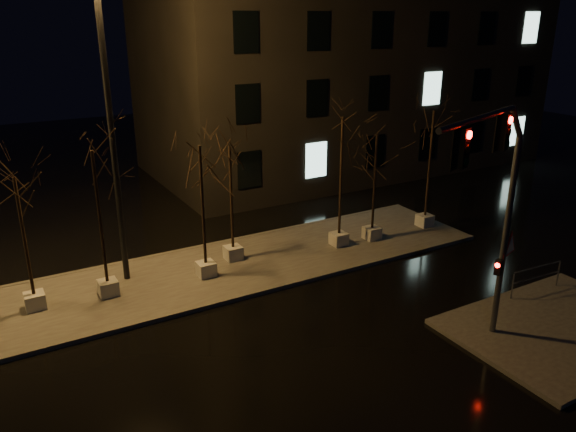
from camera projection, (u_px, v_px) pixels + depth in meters
ground at (305, 342)px, 17.41m from camera, size 90.00×90.00×0.00m
median at (227, 268)px, 22.29m from camera, size 22.00×5.00×0.15m
sidewalk_corner at (561, 328)px, 18.05m from camera, size 7.00×5.00×0.15m
building at (346, 49)px, 36.12m from camera, size 25.00×12.00×15.00m
tree_0 at (19, 208)px, 17.90m from camera, size 1.80×1.80×4.76m
tree_1 at (96, 185)px, 18.65m from camera, size 1.80×1.80×5.40m
tree_2 at (201, 176)px, 20.17m from camera, size 1.80×1.80×5.20m
tree_3 at (230, 173)px, 21.72m from camera, size 1.80×1.80×4.80m
tree_4 at (342, 147)px, 22.91m from camera, size 1.80×1.80×5.71m
tree_5 at (376, 159)px, 23.79m from camera, size 1.80×1.80×4.80m
tree_6 at (432, 137)px, 25.13m from camera, size 1.80×1.80×5.58m
traffic_signal_mast at (497, 197)px, 15.31m from camera, size 5.62×1.96×7.20m
streetlight_main at (109, 110)px, 19.13m from camera, size 2.76×0.56×11.05m
guard_rail_a at (537, 275)px, 20.02m from camera, size 2.33×0.21×1.01m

